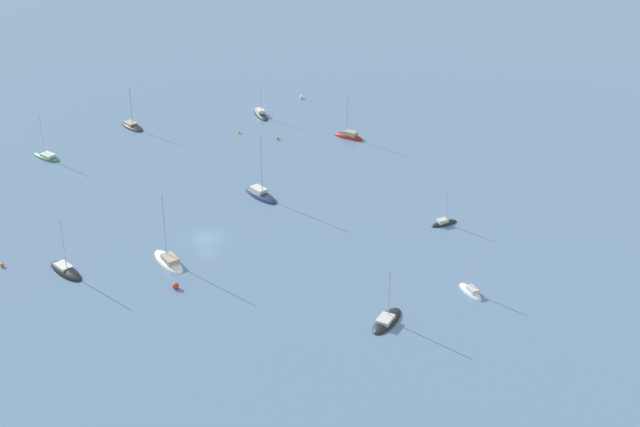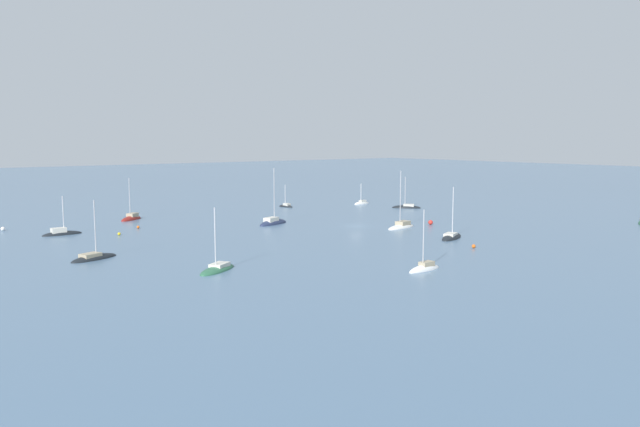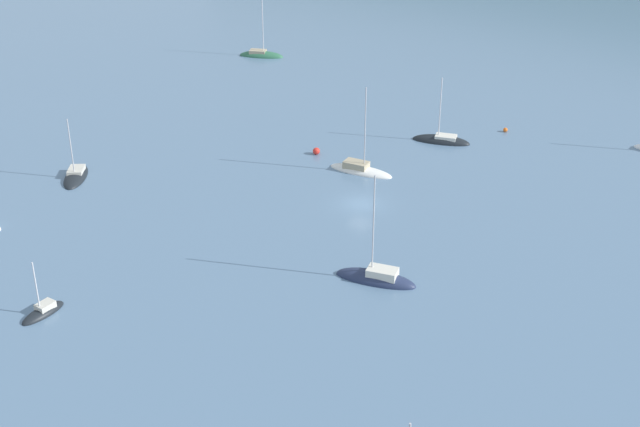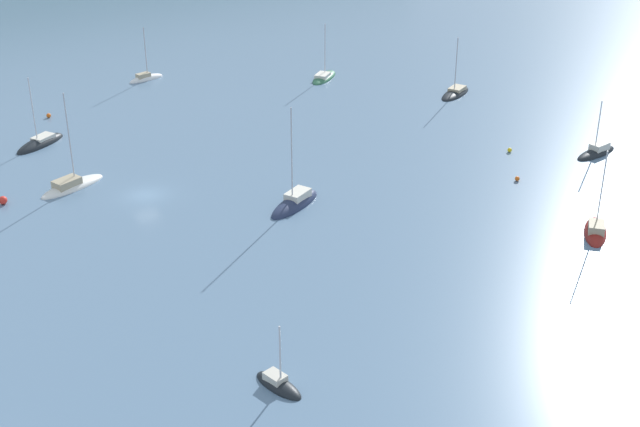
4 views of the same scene
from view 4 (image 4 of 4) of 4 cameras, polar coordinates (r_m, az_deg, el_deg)
ground_plane at (r=96.29m, az=-11.09°, el=1.16°), size 600.00×600.00×0.00m
sailboat_1 at (r=66.38m, az=-2.68°, el=-10.92°), size 2.10×4.69×5.94m
sailboat_3 at (r=90.71m, az=17.21°, el=-1.14°), size 6.38×5.51×9.33m
sailboat_4 at (r=109.78m, az=17.27°, el=3.74°), size 6.68×2.10×7.32m
sailboat_5 at (r=112.73m, az=-17.45°, el=4.27°), size 7.71×5.12×9.34m
sailboat_6 at (r=131.87m, az=0.25°, el=8.69°), size 7.35×5.72×8.57m
sailboat_8 at (r=99.88m, az=-15.60°, el=1.69°), size 8.30×4.20×11.19m
sailboat_9 at (r=133.69m, az=-11.08°, el=8.46°), size 5.64×1.94×8.35m
sailboat_10 at (r=126.47m, az=8.65°, el=7.60°), size 7.62×4.82×8.75m
sailboat_11 at (r=92.28m, az=-1.62°, el=0.61°), size 8.18×4.95×11.78m
mooring_buoy_0 at (r=98.04m, az=-19.63°, el=0.81°), size 0.88×0.88×0.88m
mooring_buoy_1 at (r=107.66m, az=12.04°, el=4.00°), size 0.52×0.52×0.52m
mooring_buoy_3 at (r=100.11m, az=12.51°, el=2.19°), size 0.52×0.52×0.52m
mooring_buoy_4 at (r=121.38m, az=-16.98°, el=6.02°), size 0.58×0.58×0.58m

